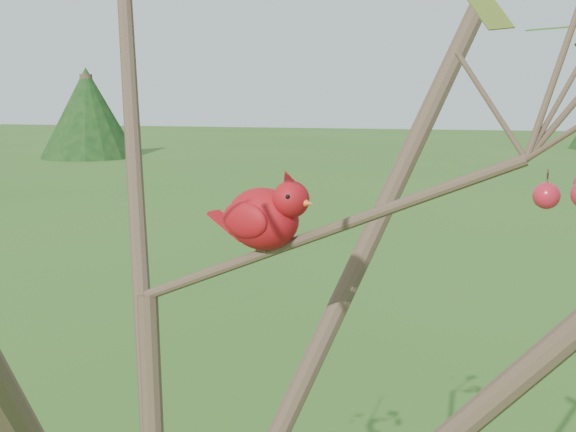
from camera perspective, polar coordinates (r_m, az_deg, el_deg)
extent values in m
sphere|color=red|center=(1.13, 19.74, 1.52)|extent=(0.04, 0.04, 0.04)
ellipsoid|color=#B40F1A|center=(1.14, -2.00, -0.23)|extent=(0.15, 0.14, 0.10)
sphere|color=#B40F1A|center=(1.10, 0.23, 1.32)|extent=(0.08, 0.08, 0.06)
cone|color=#B40F1A|center=(1.10, 0.04, 2.82)|extent=(0.05, 0.05, 0.04)
cone|color=#D85914|center=(1.09, 1.45, 1.03)|extent=(0.03, 0.03, 0.02)
ellipsoid|color=black|center=(1.09, 1.04, 1.03)|extent=(0.03, 0.03, 0.03)
cube|color=#B40F1A|center=(1.19, -4.67, -0.76)|extent=(0.08, 0.06, 0.04)
ellipsoid|color=#B40F1A|center=(1.18, -1.00, 0.20)|extent=(0.09, 0.06, 0.06)
ellipsoid|color=#B40F1A|center=(1.12, -3.43, -0.34)|extent=(0.09, 0.06, 0.06)
cylinder|color=#3B291F|center=(25.06, -15.54, 7.62)|extent=(0.41, 0.41, 2.73)
cone|color=black|center=(25.06, -15.55, 7.88)|extent=(3.19, 3.19, 2.96)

